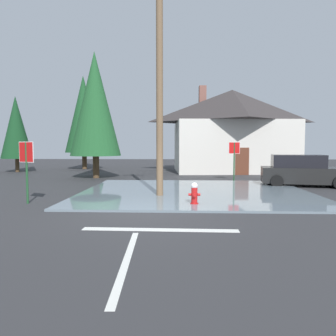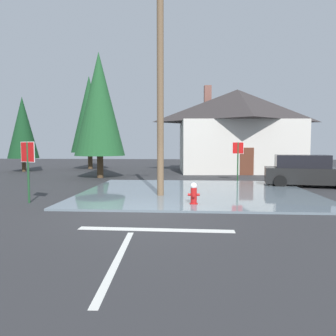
# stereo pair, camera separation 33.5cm
# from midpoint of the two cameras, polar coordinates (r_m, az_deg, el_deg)

# --- Properties ---
(ground_plane) EXTENTS (80.00, 80.00, 0.10)m
(ground_plane) POSITION_cam_midpoint_polar(r_m,az_deg,el_deg) (10.42, -3.85, -8.16)
(ground_plane) COLOR #2D2D30
(flood_puddle) EXTENTS (10.20, 8.86, 0.08)m
(flood_puddle) POSITION_cam_midpoint_polar(r_m,az_deg,el_deg) (14.61, 5.80, -4.28)
(flood_puddle) COLOR slate
(flood_puddle) RESTS_ON ground
(lane_stop_bar) EXTENTS (4.01, 0.38, 0.01)m
(lane_stop_bar) POSITION_cam_midpoint_polar(r_m,az_deg,el_deg) (8.27, -1.08, -11.00)
(lane_stop_bar) COLOR silver
(lane_stop_bar) RESTS_ON ground
(lane_center_stripe) EXTENTS (0.32, 3.71, 0.01)m
(lane_center_stripe) POSITION_cam_midpoint_polar(r_m,az_deg,el_deg) (6.28, -7.46, -15.96)
(lane_center_stripe) COLOR silver
(lane_center_stripe) RESTS_ON ground
(stop_sign_near) EXTENTS (0.70, 0.35, 2.29)m
(stop_sign_near) POSITION_cam_midpoint_polar(r_m,az_deg,el_deg) (12.86, -23.16, 1.46)
(stop_sign_near) COLOR #1E4C28
(stop_sign_near) RESTS_ON ground
(fire_hydrant) EXTENTS (0.42, 0.36, 0.84)m
(fire_hydrant) POSITION_cam_midpoint_polar(r_m,az_deg,el_deg) (11.37, 5.48, -4.76)
(fire_hydrant) COLOR red
(fire_hydrant) RESTS_ON ground
(utility_pole) EXTENTS (1.60, 0.28, 9.47)m
(utility_pole) POSITION_cam_midpoint_polar(r_m,az_deg,el_deg) (13.45, -0.65, 15.91)
(utility_pole) COLOR brown
(utility_pole) RESTS_ON ground
(stop_sign_far) EXTENTS (0.70, 0.16, 2.36)m
(stop_sign_far) POSITION_cam_midpoint_polar(r_m,az_deg,el_deg) (19.74, 12.91, 2.59)
(stop_sign_far) COLOR #1E4C28
(stop_sign_far) RESTS_ON ground
(house) EXTENTS (10.42, 8.09, 7.28)m
(house) POSITION_cam_midpoint_polar(r_m,az_deg,el_deg) (27.13, 12.61, 6.81)
(house) COLOR beige
(house) RESTS_ON ground
(parked_car) EXTENTS (4.59, 2.55, 1.67)m
(parked_car) POSITION_cam_midpoint_polar(r_m,az_deg,el_deg) (18.23, 24.08, -0.58)
(parked_car) COLOR black
(parked_car) RESTS_ON ground
(pine_tree_tall_left) EXTENTS (3.39, 3.39, 8.48)m
(pine_tree_tall_left) POSITION_cam_midpoint_polar(r_m,az_deg,el_deg) (30.34, -13.60, 9.31)
(pine_tree_tall_left) COLOR #4C3823
(pine_tree_tall_left) RESTS_ON ground
(pine_tree_mid_left) EXTENTS (2.46, 2.46, 6.14)m
(pine_tree_mid_left) POSITION_cam_midpoint_polar(r_m,az_deg,el_deg) (28.86, -24.31, 6.60)
(pine_tree_mid_left) COLOR #4C3823
(pine_tree_mid_left) RESTS_ON ground
(pine_tree_short_left) EXTENTS (3.30, 3.30, 8.25)m
(pine_tree_short_left) POSITION_cam_midpoint_polar(r_m,az_deg,el_deg) (21.74, -11.80, 11.11)
(pine_tree_short_left) COLOR #4C3823
(pine_tree_short_left) RESTS_ON ground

